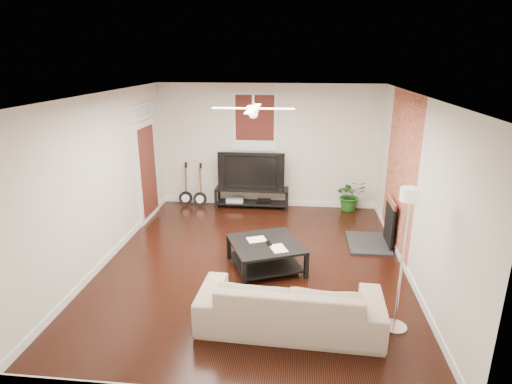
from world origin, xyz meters
TOP-DOWN VIEW (x-y plane):
  - room at (0.00, 0.00)m, footprint 5.01×6.01m
  - brick_accent at (2.49, 1.00)m, footprint 0.02×2.20m
  - fireplace at (2.20, 1.00)m, footprint 0.80×1.10m
  - window_back at (-0.30, 2.97)m, footprint 1.00×0.06m
  - door_left at (-2.46, 1.90)m, footprint 0.08×1.00m
  - tv_stand at (-0.35, 2.78)m, footprint 1.68×0.45m
  - tv at (-0.35, 2.80)m, footprint 1.50×0.20m
  - coffee_table at (0.22, -0.12)m, footprint 1.41×1.41m
  - sofa at (0.65, -1.66)m, footprint 2.37×1.01m
  - floor_lamp at (2.00, -1.56)m, footprint 0.33×0.33m
  - potted_plant at (1.89, 2.82)m, footprint 0.75×0.68m
  - guitar_left at (-1.91, 2.75)m, footprint 0.34×0.26m
  - guitar_right at (-1.56, 2.72)m, footprint 0.36×0.29m
  - ceiling_fan at (0.00, 0.00)m, footprint 1.24×1.24m

SIDE VIEW (x-z plane):
  - coffee_table at x=0.22m, z-range 0.00..0.45m
  - tv_stand at x=-0.35m, z-range 0.00..0.47m
  - sofa at x=0.65m, z-range 0.00..0.68m
  - potted_plant at x=1.89m, z-range 0.00..0.73m
  - fireplace at x=2.20m, z-range 0.00..0.92m
  - guitar_left at x=-1.91m, z-range 0.00..1.02m
  - guitar_right at x=-1.56m, z-range 0.00..1.02m
  - tv at x=-0.35m, z-range 0.47..1.33m
  - floor_lamp at x=2.00m, z-range 0.00..1.91m
  - door_left at x=-2.46m, z-range 0.00..2.50m
  - room at x=0.00m, z-range 0.00..2.80m
  - brick_accent at x=2.49m, z-range 0.00..2.80m
  - window_back at x=-0.30m, z-range 1.30..2.60m
  - ceiling_fan at x=0.00m, z-range 2.44..2.76m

